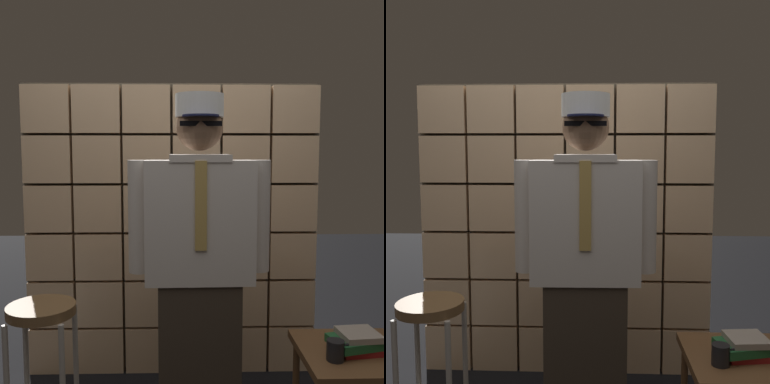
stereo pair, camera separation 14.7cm
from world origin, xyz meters
TOP-DOWN VIEW (x-y plane):
  - glass_block_wall at (-0.00, 1.15)m, footprint 1.99×0.10m
  - standing_person at (0.15, 0.39)m, footprint 0.72×0.30m
  - bar_stool at (-0.64, 0.36)m, footprint 0.34×0.34m
  - side_table at (0.90, 0.23)m, footprint 0.52×0.52m
  - book_stack at (0.90, 0.22)m, footprint 0.26×0.22m
  - coffee_mug at (0.77, 0.13)m, footprint 0.13×0.08m

SIDE VIEW (x-z plane):
  - side_table at x=0.90m, z-range 0.21..0.77m
  - bar_stool at x=-0.64m, z-range 0.19..0.94m
  - coffee_mug at x=0.77m, z-range 0.56..0.66m
  - book_stack at x=0.90m, z-range 0.56..0.66m
  - standing_person at x=0.15m, z-range 0.04..1.84m
  - glass_block_wall at x=0.00m, z-range -0.02..1.97m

